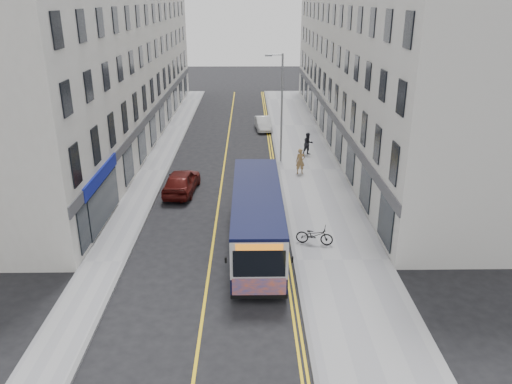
{
  "coord_description": "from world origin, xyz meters",
  "views": [
    {
      "loc": [
        1.86,
        -21.87,
        11.66
      ],
      "look_at": [
        2.23,
        3.8,
        1.6
      ],
      "focal_mm": 35.0,
      "sensor_mm": 36.0,
      "label": 1
    }
  ],
  "objects_px": {
    "car_maroon": "(182,181)",
    "car_white": "(263,124)",
    "city_bus": "(257,217)",
    "streetlamp": "(281,105)",
    "pedestrian_near": "(300,161)",
    "pedestrian_far": "(308,144)",
    "bicycle": "(315,235)"
  },
  "relations": [
    {
      "from": "bicycle",
      "to": "pedestrian_near",
      "type": "relative_size",
      "value": 1.04
    },
    {
      "from": "pedestrian_far",
      "to": "city_bus",
      "type": "bearing_deg",
      "value": -128.89
    },
    {
      "from": "pedestrian_far",
      "to": "car_white",
      "type": "xyz_separation_m",
      "value": [
        -3.27,
        8.31,
        -0.39
      ]
    },
    {
      "from": "pedestrian_near",
      "to": "car_maroon",
      "type": "bearing_deg",
      "value": -162.6
    },
    {
      "from": "city_bus",
      "to": "bicycle",
      "type": "relative_size",
      "value": 5.51
    },
    {
      "from": "city_bus",
      "to": "car_white",
      "type": "relative_size",
      "value": 2.76
    },
    {
      "from": "city_bus",
      "to": "pedestrian_near",
      "type": "height_order",
      "value": "city_bus"
    },
    {
      "from": "streetlamp",
      "to": "city_bus",
      "type": "xyz_separation_m",
      "value": [
        -1.94,
        -13.57,
        -2.76
      ]
    },
    {
      "from": "bicycle",
      "to": "pedestrian_near",
      "type": "bearing_deg",
      "value": 11.84
    },
    {
      "from": "pedestrian_near",
      "to": "pedestrian_far",
      "type": "relative_size",
      "value": 1.01
    },
    {
      "from": "bicycle",
      "to": "car_white",
      "type": "xyz_separation_m",
      "value": [
        -1.9,
        23.48,
        0.0
      ]
    },
    {
      "from": "streetlamp",
      "to": "pedestrian_near",
      "type": "distance_m",
      "value": 4.6
    },
    {
      "from": "city_bus",
      "to": "pedestrian_near",
      "type": "xyz_separation_m",
      "value": [
        3.2,
        10.7,
        -0.61
      ]
    },
    {
      "from": "pedestrian_near",
      "to": "car_maroon",
      "type": "distance_m",
      "value": 8.52
    },
    {
      "from": "streetlamp",
      "to": "car_maroon",
      "type": "bearing_deg",
      "value": -137.13
    },
    {
      "from": "bicycle",
      "to": "city_bus",
      "type": "bearing_deg",
      "value": 103.22
    },
    {
      "from": "pedestrian_near",
      "to": "pedestrian_far",
      "type": "distance_m",
      "value": 4.56
    },
    {
      "from": "streetlamp",
      "to": "car_maroon",
      "type": "distance_m",
      "value": 9.71
    },
    {
      "from": "city_bus",
      "to": "pedestrian_near",
      "type": "bearing_deg",
      "value": 73.37
    },
    {
      "from": "city_bus",
      "to": "car_maroon",
      "type": "distance_m",
      "value": 8.83
    },
    {
      "from": "bicycle",
      "to": "car_maroon",
      "type": "bearing_deg",
      "value": 58.89
    },
    {
      "from": "streetlamp",
      "to": "car_maroon",
      "type": "height_order",
      "value": "streetlamp"
    },
    {
      "from": "car_white",
      "to": "car_maroon",
      "type": "bearing_deg",
      "value": -114.84
    },
    {
      "from": "streetlamp",
      "to": "car_white",
      "type": "bearing_deg",
      "value": 95.6
    },
    {
      "from": "pedestrian_near",
      "to": "car_maroon",
      "type": "xyz_separation_m",
      "value": [
        -7.86,
        -3.26,
        -0.24
      ]
    },
    {
      "from": "pedestrian_near",
      "to": "car_maroon",
      "type": "relative_size",
      "value": 0.4
    },
    {
      "from": "car_maroon",
      "to": "pedestrian_far",
      "type": "bearing_deg",
      "value": -133.72
    },
    {
      "from": "pedestrian_far",
      "to": "pedestrian_near",
      "type": "bearing_deg",
      "value": -126.42
    },
    {
      "from": "bicycle",
      "to": "car_white",
      "type": "distance_m",
      "value": 23.56
    },
    {
      "from": "pedestrian_near",
      "to": "streetlamp",
      "type": "bearing_deg",
      "value": 108.59
    },
    {
      "from": "car_maroon",
      "to": "car_white",
      "type": "bearing_deg",
      "value": -103.98
    },
    {
      "from": "streetlamp",
      "to": "pedestrian_far",
      "type": "xyz_separation_m",
      "value": [
        2.3,
        1.58,
        -3.39
      ]
    }
  ]
}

